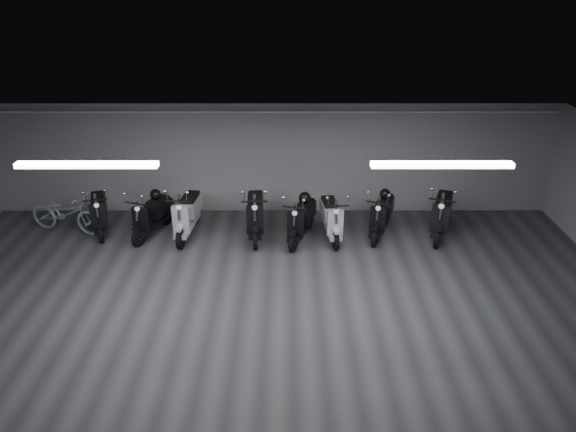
{
  "coord_description": "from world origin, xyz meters",
  "views": [
    {
      "loc": [
        0.39,
        -7.42,
        5.85
      ],
      "look_at": [
        0.4,
        2.5,
        1.05
      ],
      "focal_mm": 33.05,
      "sensor_mm": 36.0,
      "label": 1
    }
  ],
  "objects_px": {
    "helmet_1": "(385,194)",
    "scooter_0": "(98,206)",
    "scooter_1": "(151,210)",
    "scooter_8": "(443,207)",
    "scooter_2": "(187,208)",
    "helmet_0": "(305,198)",
    "scooter_7": "(382,209)",
    "scooter_3": "(255,208)",
    "scooter_6": "(332,212)",
    "scooter_5": "(301,214)",
    "helmet_2": "(155,194)",
    "bicycle": "(65,209)"
  },
  "relations": [
    {
      "from": "helmet_1",
      "to": "scooter_0",
      "type": "bearing_deg",
      "value": -179.69
    },
    {
      "from": "scooter_0",
      "to": "scooter_1",
      "type": "xyz_separation_m",
      "value": [
        1.28,
        -0.18,
        -0.0
      ]
    },
    {
      "from": "scooter_8",
      "to": "helmet_1",
      "type": "bearing_deg",
      "value": -170.05
    },
    {
      "from": "scooter_2",
      "to": "helmet_0",
      "type": "relative_size",
      "value": 6.86
    },
    {
      "from": "helmet_0",
      "to": "scooter_7",
      "type": "bearing_deg",
      "value": -0.14
    },
    {
      "from": "scooter_7",
      "to": "helmet_0",
      "type": "height_order",
      "value": "scooter_7"
    },
    {
      "from": "scooter_1",
      "to": "scooter_3",
      "type": "relative_size",
      "value": 0.91
    },
    {
      "from": "scooter_2",
      "to": "scooter_6",
      "type": "relative_size",
      "value": 1.08
    },
    {
      "from": "scooter_1",
      "to": "scooter_8",
      "type": "height_order",
      "value": "scooter_8"
    },
    {
      "from": "scooter_1",
      "to": "scooter_7",
      "type": "height_order",
      "value": "scooter_7"
    },
    {
      "from": "helmet_0",
      "to": "scooter_1",
      "type": "bearing_deg",
      "value": 179.86
    },
    {
      "from": "scooter_0",
      "to": "scooter_5",
      "type": "bearing_deg",
      "value": -22.65
    },
    {
      "from": "scooter_1",
      "to": "scooter_2",
      "type": "bearing_deg",
      "value": 18.49
    },
    {
      "from": "scooter_8",
      "to": "helmet_2",
      "type": "distance_m",
      "value": 6.66
    },
    {
      "from": "scooter_5",
      "to": "helmet_0",
      "type": "xyz_separation_m",
      "value": [
        0.08,
        0.23,
        0.3
      ]
    },
    {
      "from": "helmet_1",
      "to": "helmet_2",
      "type": "bearing_deg",
      "value": 179.91
    },
    {
      "from": "scooter_6",
      "to": "helmet_2",
      "type": "xyz_separation_m",
      "value": [
        -4.09,
        0.35,
        0.28
      ]
    },
    {
      "from": "scooter_5",
      "to": "helmet_1",
      "type": "distance_m",
      "value": 2.03
    },
    {
      "from": "scooter_0",
      "to": "helmet_0",
      "type": "relative_size",
      "value": 6.32
    },
    {
      "from": "scooter_1",
      "to": "helmet_2",
      "type": "height_order",
      "value": "scooter_1"
    },
    {
      "from": "scooter_2",
      "to": "scooter_8",
      "type": "xyz_separation_m",
      "value": [
        5.9,
        -0.01,
        0.01
      ]
    },
    {
      "from": "scooter_2",
      "to": "scooter_7",
      "type": "bearing_deg",
      "value": 5.83
    },
    {
      "from": "scooter_7",
      "to": "helmet_2",
      "type": "bearing_deg",
      "value": -162.2
    },
    {
      "from": "scooter_7",
      "to": "scooter_6",
      "type": "bearing_deg",
      "value": -154.19
    },
    {
      "from": "scooter_6",
      "to": "bicycle",
      "type": "height_order",
      "value": "scooter_6"
    },
    {
      "from": "helmet_1",
      "to": "scooter_3",
      "type": "bearing_deg",
      "value": -175.05
    },
    {
      "from": "scooter_2",
      "to": "scooter_5",
      "type": "height_order",
      "value": "scooter_2"
    },
    {
      "from": "scooter_7",
      "to": "scooter_8",
      "type": "distance_m",
      "value": 1.39
    },
    {
      "from": "helmet_1",
      "to": "scooter_6",
      "type": "bearing_deg",
      "value": -164.75
    },
    {
      "from": "scooter_3",
      "to": "helmet_2",
      "type": "distance_m",
      "value": 2.36
    },
    {
      "from": "scooter_2",
      "to": "helmet_2",
      "type": "height_order",
      "value": "scooter_2"
    },
    {
      "from": "scooter_8",
      "to": "scooter_5",
      "type": "bearing_deg",
      "value": -155.63
    },
    {
      "from": "scooter_0",
      "to": "helmet_1",
      "type": "xyz_separation_m",
      "value": [
        6.71,
        0.04,
        0.3
      ]
    },
    {
      "from": "helmet_0",
      "to": "scooter_6",
      "type": "bearing_deg",
      "value": -10.57
    },
    {
      "from": "bicycle",
      "to": "helmet_2",
      "type": "distance_m",
      "value": 2.18
    },
    {
      "from": "bicycle",
      "to": "helmet_0",
      "type": "bearing_deg",
      "value": -76.2
    },
    {
      "from": "scooter_7",
      "to": "bicycle",
      "type": "relative_size",
      "value": 0.97
    },
    {
      "from": "scooter_0",
      "to": "scooter_2",
      "type": "distance_m",
      "value": 2.12
    },
    {
      "from": "scooter_3",
      "to": "helmet_0",
      "type": "height_order",
      "value": "scooter_3"
    },
    {
      "from": "scooter_6",
      "to": "helmet_1",
      "type": "height_order",
      "value": "scooter_6"
    },
    {
      "from": "bicycle",
      "to": "helmet_0",
      "type": "relative_size",
      "value": 6.63
    },
    {
      "from": "scooter_2",
      "to": "scooter_6",
      "type": "xyz_separation_m",
      "value": [
        3.34,
        -0.1,
        -0.05
      ]
    },
    {
      "from": "scooter_0",
      "to": "scooter_7",
      "type": "xyz_separation_m",
      "value": [
        6.63,
        -0.2,
        0.01
      ]
    },
    {
      "from": "scooter_1",
      "to": "bicycle",
      "type": "relative_size",
      "value": 0.95
    },
    {
      "from": "scooter_0",
      "to": "scooter_3",
      "type": "height_order",
      "value": "scooter_3"
    },
    {
      "from": "scooter_0",
      "to": "helmet_0",
      "type": "distance_m",
      "value": 4.85
    },
    {
      "from": "scooter_1",
      "to": "helmet_0",
      "type": "height_order",
      "value": "scooter_1"
    },
    {
      "from": "scooter_2",
      "to": "helmet_1",
      "type": "distance_m",
      "value": 4.61
    },
    {
      "from": "scooter_3",
      "to": "helmet_1",
      "type": "distance_m",
      "value": 3.04
    },
    {
      "from": "scooter_6",
      "to": "helmet_1",
      "type": "distance_m",
      "value": 1.34
    }
  ]
}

